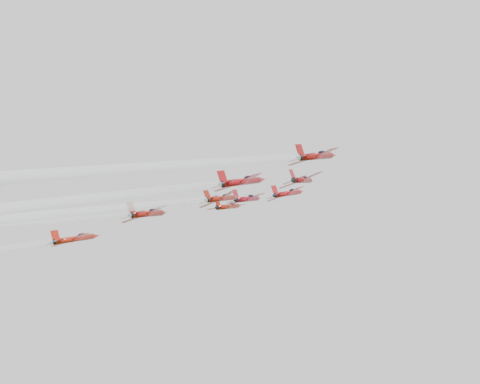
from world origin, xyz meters
The scene contains 7 objects.
jet_lead centered at (-2.05, 25.87, 172.12)m, with size 10.30×13.28×8.07m.
jet_row2_left centered at (-10.44, 13.14, 165.06)m, with size 9.35×12.06×7.33m.
jet_row2_center centered at (-3.98, 11.01, 163.88)m, with size 9.72×12.53×7.62m.
jet_row2_right centered at (10.02, 10.05, 163.35)m, with size 9.83×12.67×7.70m.
jet_center centered at (-1.06, -40.34, 135.34)m, with size 8.84×84.38×47.47m.
jet_rear_right centered at (11.00, -55.55, 126.91)m, with size 9.77×93.32×52.50m.
jet_rear_farright centered at (24.84, -52.50, 128.60)m, with size 9.16×87.45×49.20m.
Camera 1 is at (62.72, -93.61, 90.51)m, focal length 50.00 mm.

